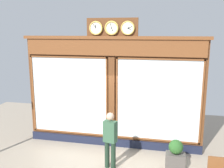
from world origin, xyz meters
TOP-DOWN VIEW (x-y plane):
  - shop_facade at (0.00, -0.13)m, footprint 6.11×0.42m
  - pedestrian at (-0.26, 1.45)m, footprint 0.40×0.30m
  - planter_box at (-2.11, 1.03)m, footprint 0.56×0.36m
  - planter_shrub at (-2.11, 1.03)m, footprint 0.42×0.42m

SIDE VIEW (x-z plane):
  - planter_box at x=-2.11m, z-range 0.00..0.44m
  - planter_shrub at x=-2.11m, z-range 0.44..0.86m
  - pedestrian at x=-0.26m, z-range 0.09..1.78m
  - shop_facade at x=0.00m, z-range -0.26..4.08m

